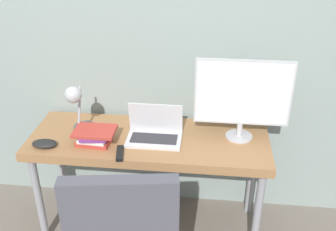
# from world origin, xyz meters

# --- Properties ---
(wall_back) EXTENTS (8.00, 0.05, 2.60)m
(wall_back) POSITION_xyz_m (0.00, 0.63, 1.30)
(wall_back) COLOR gray
(wall_back) RESTS_ON ground_plane
(desk) EXTENTS (1.54, 0.56, 0.74)m
(desk) POSITION_xyz_m (0.00, 0.28, 0.67)
(desk) COLOR #996B42
(desk) RESTS_ON ground_plane
(laptop) EXTENTS (0.35, 0.21, 0.22)m
(laptop) POSITION_xyz_m (0.04, 0.27, 0.79)
(laptop) COLOR silver
(laptop) RESTS_ON desk
(monitor) EXTENTS (0.59, 0.17, 0.52)m
(monitor) POSITION_xyz_m (0.58, 0.35, 1.03)
(monitor) COLOR #B7B7BC
(monitor) RESTS_ON desk
(desk_lamp) EXTENTS (0.15, 0.26, 0.36)m
(desk_lamp) POSITION_xyz_m (-0.45, 0.25, 0.98)
(desk_lamp) COLOR #4C4C51
(desk_lamp) RESTS_ON desk
(book_stack) EXTENTS (0.26, 0.20, 0.09)m
(book_stack) POSITION_xyz_m (-0.33, 0.17, 0.79)
(book_stack) COLOR #B2382D
(book_stack) RESTS_ON desk
(tv_remote) EXTENTS (0.06, 0.16, 0.02)m
(tv_remote) POSITION_xyz_m (-0.14, 0.06, 0.75)
(tv_remote) COLOR black
(tv_remote) RESTS_ON desk
(game_controller) EXTENTS (0.16, 0.10, 0.04)m
(game_controller) POSITION_xyz_m (-0.63, 0.10, 0.76)
(game_controller) COLOR black
(game_controller) RESTS_ON desk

